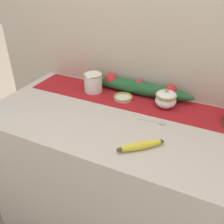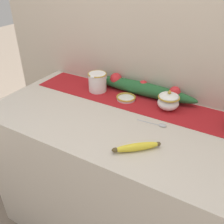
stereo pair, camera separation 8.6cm
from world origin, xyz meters
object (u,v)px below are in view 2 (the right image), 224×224
cream_pitcher (98,81)px  banana (137,147)px  spoon (161,125)px  sugar_bowl (168,101)px  small_dish (126,98)px

cream_pitcher → banana: size_ratio=0.76×
cream_pitcher → spoon: 0.53m
sugar_bowl → banana: size_ratio=0.66×
spoon → cream_pitcher: bearing=155.8°
small_dish → banana: size_ratio=0.64×
spoon → banana: bearing=-100.5°
small_dish → spoon: size_ratio=0.74×
small_dish → banana: banana is taller
sugar_bowl → small_dish: sugar_bowl is taller
small_dish → sugar_bowl: bearing=3.7°
sugar_bowl → small_dish: (-0.26, -0.02, -0.04)m
cream_pitcher → small_dish: cream_pitcher is taller
cream_pitcher → small_dish: 0.22m
cream_pitcher → small_dish: size_ratio=1.19×
banana → spoon: bearing=84.1°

